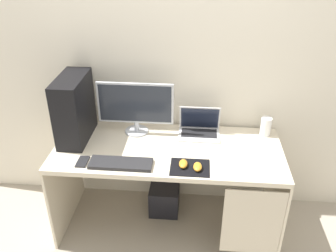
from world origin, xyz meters
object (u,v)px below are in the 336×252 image
at_px(cell_phone, 83,162).
at_px(laptop, 199,129).
at_px(speaker, 266,126).
at_px(mouse_left, 183,164).
at_px(pc_tower, 74,109).
at_px(monitor, 135,107).
at_px(keyboard, 121,164).
at_px(subwoofer, 164,199).
at_px(mouse_right, 198,167).

bearing_deg(cell_phone, laptop, 29.82).
distance_m(speaker, mouse_left, 0.76).
xyz_separation_m(pc_tower, monitor, (0.43, 0.11, -0.02)).
bearing_deg(keyboard, mouse_left, 2.76).
bearing_deg(pc_tower, speaker, 6.51).
relative_size(speaker, mouse_left, 1.50).
distance_m(pc_tower, subwoofer, 1.07).
height_order(mouse_right, cell_phone, mouse_right).
bearing_deg(cell_phone, speaker, 20.48).
bearing_deg(cell_phone, monitor, 55.12).
bearing_deg(mouse_left, monitor, 132.37).
height_order(laptop, mouse_left, laptop).
bearing_deg(keyboard, pc_tower, 140.34).
bearing_deg(laptop, cell_phone, -150.18).
bearing_deg(laptop, speaker, 3.55).
bearing_deg(mouse_right, pc_tower, 159.88).
bearing_deg(mouse_right, laptop, 89.49).
distance_m(pc_tower, monitor, 0.44).
height_order(laptop, mouse_right, laptop).
relative_size(monitor, cell_phone, 4.36).
distance_m(pc_tower, speaker, 1.42).
distance_m(laptop, subwoofer, 0.70).
bearing_deg(subwoofer, keyboard, -122.96).
relative_size(monitor, keyboard, 1.35).
bearing_deg(mouse_right, monitor, 137.08).
distance_m(monitor, keyboard, 0.49).
relative_size(keyboard, subwoofer, 1.75).
bearing_deg(subwoofer, monitor, 167.11).
bearing_deg(monitor, cell_phone, -124.88).
height_order(laptop, subwoofer, laptop).
relative_size(keyboard, mouse_left, 4.38).
relative_size(cell_phone, subwoofer, 0.54).
distance_m(laptop, cell_phone, 0.90).
distance_m(mouse_left, mouse_right, 0.10).
distance_m(pc_tower, laptop, 0.94).
height_order(pc_tower, keyboard, pc_tower).
relative_size(pc_tower, speaker, 3.35).
relative_size(laptop, mouse_right, 3.21).
bearing_deg(subwoofer, mouse_right, -56.62).
relative_size(monitor, speaker, 3.95).
xyz_separation_m(pc_tower, laptop, (0.91, 0.13, -0.20)).
xyz_separation_m(laptop, speaker, (0.50, 0.03, 0.03)).
bearing_deg(keyboard, subwoofer, 57.04).
distance_m(speaker, mouse_right, 0.70).
relative_size(pc_tower, mouse_right, 5.01).
xyz_separation_m(monitor, speaker, (0.98, 0.05, -0.15)).
bearing_deg(speaker, monitor, -177.15).
relative_size(laptop, cell_phone, 2.37).
bearing_deg(subwoofer, laptop, 14.41).
bearing_deg(monitor, pc_tower, -165.37).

